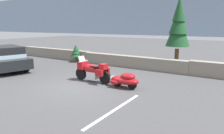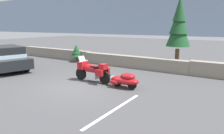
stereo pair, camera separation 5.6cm
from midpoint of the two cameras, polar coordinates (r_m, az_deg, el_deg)
ground_plane at (r=10.26m, az=-9.18°, el=-5.33°), size 80.00×80.00×0.00m
stone_guard_wall at (r=14.56m, az=6.19°, el=1.46°), size 24.00×0.63×0.89m
touring_motorcycle at (r=10.83m, az=-5.69°, el=-0.96°), size 2.31×0.77×1.33m
car_shaped_trailer at (r=9.77m, az=3.46°, el=-3.55°), size 2.21×0.79×0.76m
suv_at_left_edge at (r=15.47m, az=-27.88°, el=2.32°), size 5.13×3.06×1.63m
pine_tree_tall at (r=14.39m, az=18.09°, el=11.44°), size 1.57×1.57×4.92m
pine_sapling_near at (r=17.05m, az=-10.17°, el=4.41°), size 0.86×0.86×1.45m
parking_stripe_marker at (r=7.42m, az=0.71°, el=-11.83°), size 0.12×3.60×0.01m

